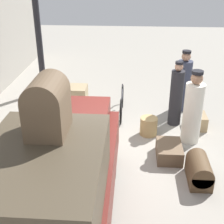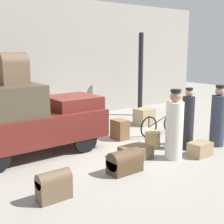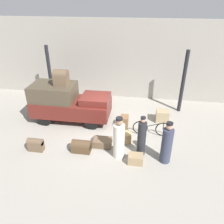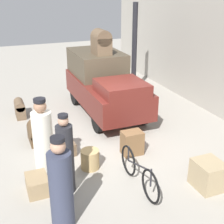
{
  "view_description": "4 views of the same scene",
  "coord_description": "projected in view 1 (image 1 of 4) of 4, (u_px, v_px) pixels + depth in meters",
  "views": [
    {
      "loc": [
        -5.74,
        -0.21,
        3.85
      ],
      "look_at": [
        0.2,
        0.2,
        0.95
      ],
      "focal_mm": 50.0,
      "sensor_mm": 36.0,
      "label": 1
    },
    {
      "loc": [
        -4.96,
        -6.52,
        2.71
      ],
      "look_at": [
        0.2,
        0.2,
        0.95
      ],
      "focal_mm": 50.0,
      "sensor_mm": 36.0,
      "label": 2
    },
    {
      "loc": [
        1.48,
        -8.28,
        5.62
      ],
      "look_at": [
        0.2,
        0.2,
        0.95
      ],
      "focal_mm": 35.0,
      "sensor_mm": 36.0,
      "label": 3
    },
    {
      "loc": [
        6.77,
        -2.45,
        3.9
      ],
      "look_at": [
        0.2,
        0.2,
        0.95
      ],
      "focal_mm": 50.0,
      "sensor_mm": 36.0,
      "label": 4
    }
  ],
  "objects": [
    {
      "name": "porter_with_bicycle",
      "position": [
        176.0,
        96.0,
        7.85
      ],
      "size": [
        0.33,
        0.33,
        1.67
      ],
      "color": "#232328",
      "rests_on": "ground"
    },
    {
      "name": "suitcase_black_upright",
      "position": [
        100.0,
        127.0,
        7.41
      ],
      "size": [
        0.37,
        0.5,
        0.59
      ],
      "color": "brown",
      "rests_on": "ground"
    },
    {
      "name": "ground_plane",
      "position": [
        120.0,
        155.0,
        6.85
      ],
      "size": [
        30.0,
        30.0,
        0.0
      ],
      "primitive_type": "plane",
      "color": "gray"
    },
    {
      "name": "wicker_basket",
      "position": [
        149.0,
        126.0,
        7.58
      ],
      "size": [
        0.42,
        0.42,
        0.45
      ],
      "color": "tan",
      "rests_on": "ground"
    },
    {
      "name": "porter_carrying_trunk",
      "position": [
        183.0,
        83.0,
        8.65
      ],
      "size": [
        0.4,
        0.4,
        1.71
      ],
      "color": "#33384C",
      "rests_on": "ground"
    },
    {
      "name": "canopy_pillar_right",
      "position": [
        39.0,
        42.0,
        9.44
      ],
      "size": [
        0.19,
        0.19,
        3.27
      ],
      "color": "black",
      "rests_on": "ground"
    },
    {
      "name": "suitcase_tan_flat",
      "position": [
        169.0,
        151.0,
        6.7
      ],
      "size": [
        0.75,
        0.53,
        0.32
      ],
      "color": "brown",
      "rests_on": "ground"
    },
    {
      "name": "trunk_on_truck_roof",
      "position": [
        47.0,
        105.0,
        3.88
      ],
      "size": [
        0.65,
        0.48,
        0.76
      ],
      "color": "brown",
      "rests_on": "truck"
    },
    {
      "name": "trunk_barrel_dark",
      "position": [
        199.0,
        170.0,
        5.95
      ],
      "size": [
        0.75,
        0.41,
        0.51
      ],
      "color": "#4C3823",
      "rests_on": "ground"
    },
    {
      "name": "conductor_in_dark_uniform",
      "position": [
        193.0,
        111.0,
        7.07
      ],
      "size": [
        0.43,
        0.43,
        1.73
      ],
      "color": "silver",
      "rests_on": "ground"
    },
    {
      "name": "bicycle",
      "position": [
        122.0,
        103.0,
        8.5
      ],
      "size": [
        1.67,
        0.04,
        0.71
      ],
      "color": "black",
      "rests_on": "ground"
    },
    {
      "name": "trunk_wicker_pale",
      "position": [
        78.0,
        96.0,
        9.09
      ],
      "size": [
        0.62,
        0.54,
        0.58
      ],
      "color": "#9E8966",
      "rests_on": "ground"
    },
    {
      "name": "truck",
      "position": [
        58.0,
        176.0,
        4.61
      ],
      "size": [
        3.75,
        1.61,
        1.84
      ],
      "color": "black",
      "rests_on": "ground"
    },
    {
      "name": "trunk_umber_medium",
      "position": [
        197.0,
        121.0,
        7.92
      ],
      "size": [
        0.56,
        0.42,
        0.36
      ],
      "color": "#937A56",
      "rests_on": "ground"
    }
  ]
}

